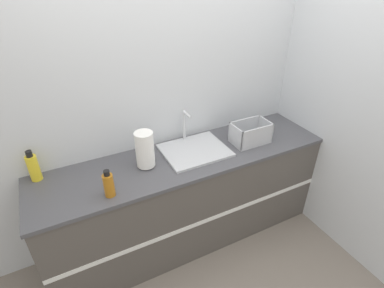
{
  "coord_description": "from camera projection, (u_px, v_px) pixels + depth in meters",
  "views": [
    {
      "loc": [
        -0.86,
        -1.5,
        2.22
      ],
      "look_at": [
        0.04,
        0.26,
        1.01
      ],
      "focal_mm": 28.0,
      "sensor_mm": 36.0,
      "label": 1
    }
  ],
  "objects": [
    {
      "name": "ground_plane",
      "position": [
        202.0,
        257.0,
        2.63
      ],
      "size": [
        12.0,
        12.0,
        0.0
      ],
      "primitive_type": "plane",
      "color": "slate"
    },
    {
      "name": "bottle_yellow",
      "position": [
        33.0,
        167.0,
        2.08
      ],
      "size": [
        0.08,
        0.08,
        0.24
      ],
      "color": "yellow",
      "rests_on": "counter_cabinet"
    },
    {
      "name": "wall_right",
      "position": [
        309.0,
        83.0,
        2.65
      ],
      "size": [
        0.06,
        2.59,
        2.6
      ],
      "color": "silver",
      "rests_on": "ground_plane"
    },
    {
      "name": "wall_back",
      "position": [
        168.0,
        95.0,
        2.42
      ],
      "size": [
        4.77,
        0.06,
        2.6
      ],
      "color": "silver",
      "rests_on": "ground_plane"
    },
    {
      "name": "sink",
      "position": [
        194.0,
        149.0,
        2.45
      ],
      "size": [
        0.52,
        0.43,
        0.29
      ],
      "color": "silver",
      "rests_on": "counter_cabinet"
    },
    {
      "name": "paper_towel_roll",
      "position": [
        145.0,
        150.0,
        2.2
      ],
      "size": [
        0.14,
        0.14,
        0.29
      ],
      "color": "#4C4C51",
      "rests_on": "counter_cabinet"
    },
    {
      "name": "bottle_amber",
      "position": [
        109.0,
        185.0,
        1.95
      ],
      "size": [
        0.07,
        0.07,
        0.2
      ],
      "color": "#B26B19",
      "rests_on": "counter_cabinet"
    },
    {
      "name": "counter_cabinet",
      "position": [
        187.0,
        198.0,
        2.62
      ],
      "size": [
        2.4,
        0.61,
        0.89
      ],
      "color": "#514C47",
      "rests_on": "ground_plane"
    },
    {
      "name": "dish_rack",
      "position": [
        250.0,
        135.0,
        2.55
      ],
      "size": [
        0.32,
        0.2,
        0.18
      ],
      "color": "#B7BABF",
      "rests_on": "counter_cabinet"
    }
  ]
}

